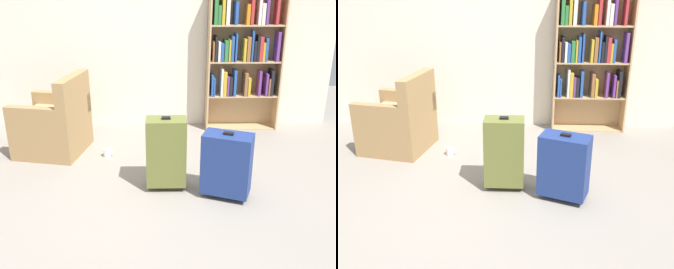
% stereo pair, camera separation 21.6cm
% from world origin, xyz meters
% --- Properties ---
extents(ground_plane, '(8.35, 8.35, 0.00)m').
position_xyz_m(ground_plane, '(0.00, 0.00, 0.00)').
color(ground_plane, gray).
extents(back_wall, '(4.77, 0.10, 2.60)m').
position_xyz_m(back_wall, '(0.00, 2.21, 1.30)').
color(back_wall, beige).
rests_on(back_wall, ground).
extents(bookshelf, '(0.93, 0.26, 1.78)m').
position_xyz_m(bookshelf, '(1.16, 2.03, 0.97)').
color(bookshelf, tan).
rests_on(bookshelf, ground).
extents(armchair, '(0.82, 0.82, 0.90)m').
position_xyz_m(armchair, '(-1.08, 1.27, 0.32)').
color(armchair, '#9E7A4C').
rests_on(armchair, ground).
extents(mug, '(0.12, 0.08, 0.10)m').
position_xyz_m(mug, '(-0.48, 1.10, 0.05)').
color(mug, white).
rests_on(mug, ground).
extents(suitcase_navy_blue, '(0.49, 0.38, 0.63)m').
position_xyz_m(suitcase_navy_blue, '(0.71, 0.22, 0.33)').
color(suitcase_navy_blue, navy).
rests_on(suitcase_navy_blue, ground).
extents(suitcase_olive, '(0.37, 0.22, 0.72)m').
position_xyz_m(suitcase_olive, '(0.17, 0.39, 0.37)').
color(suitcase_olive, brown).
rests_on(suitcase_olive, ground).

